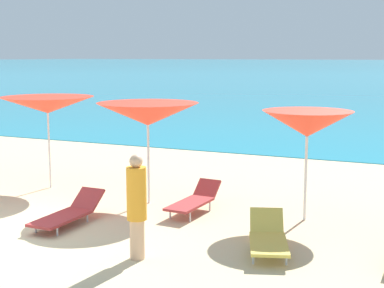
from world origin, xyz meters
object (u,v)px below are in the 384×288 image
at_px(umbrella_2, 47,105).
at_px(lounge_chair_4, 268,237).
at_px(lounge_chair_3, 69,212).
at_px(beachgoer_3, 137,204).
at_px(umbrella_4, 307,124).
at_px(lounge_chair_0, 194,200).
at_px(umbrella_3, 148,114).

height_order(umbrella_2, lounge_chair_4, umbrella_2).
xyz_separation_m(lounge_chair_3, lounge_chair_4, (3.88, 0.05, 0.03)).
height_order(lounge_chair_4, beachgoer_3, beachgoer_3).
relative_size(umbrella_4, lounge_chair_0, 1.31).
bearing_deg(beachgoer_3, lounge_chair_4, 131.64).
height_order(lounge_chair_3, beachgoer_3, beachgoer_3).
relative_size(lounge_chair_0, lounge_chair_3, 0.93).
distance_m(umbrella_3, lounge_chair_0, 2.08).
bearing_deg(lounge_chair_4, beachgoer_3, -167.55).
distance_m(umbrella_4, lounge_chair_4, 2.62).
bearing_deg(lounge_chair_0, umbrella_2, 175.34).
distance_m(lounge_chair_0, lounge_chair_3, 2.50).
relative_size(umbrella_3, lounge_chair_3, 1.31).
bearing_deg(umbrella_3, lounge_chair_0, -14.27).
distance_m(umbrella_2, lounge_chair_4, 6.73).
bearing_deg(umbrella_2, beachgoer_3, -37.90).
relative_size(umbrella_2, beachgoer_3, 1.41).
xyz_separation_m(umbrella_3, lounge_chair_3, (-0.64, -1.99, -1.71)).
bearing_deg(beachgoer_3, umbrella_2, -118.16).
height_order(umbrella_3, beachgoer_3, umbrella_3).
xyz_separation_m(umbrella_2, lounge_chair_4, (6.10, -2.24, -1.75)).
bearing_deg(lounge_chair_0, lounge_chair_3, -133.98).
bearing_deg(umbrella_3, umbrella_2, 174.06).
height_order(umbrella_4, lounge_chair_4, umbrella_4).
bearing_deg(beachgoer_3, umbrella_3, -144.91).
xyz_separation_m(umbrella_4, beachgoer_3, (-1.93, -3.16, -1.00)).
bearing_deg(lounge_chair_3, umbrella_4, 28.31).
relative_size(umbrella_4, lounge_chair_3, 1.22).
height_order(umbrella_2, lounge_chair_3, umbrella_2).
bearing_deg(umbrella_4, lounge_chair_3, -152.43).
height_order(lounge_chair_0, lounge_chair_3, lounge_chair_0).
height_order(umbrella_4, beachgoer_3, umbrella_4).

